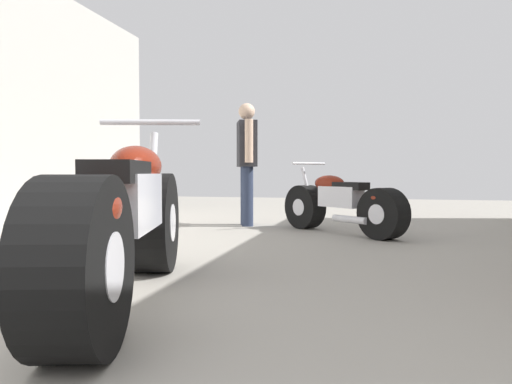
% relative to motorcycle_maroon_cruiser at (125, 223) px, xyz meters
% --- Properties ---
extents(ground_plane, '(18.56, 18.56, 0.00)m').
position_rel_motorcycle_maroon_cruiser_xyz_m(ground_plane, '(0.33, 1.50, -0.44)').
color(ground_plane, '#9E998E').
extents(motorcycle_maroon_cruiser, '(0.96, 2.28, 1.07)m').
position_rel_motorcycle_maroon_cruiser_xyz_m(motorcycle_maroon_cruiser, '(0.00, 0.00, 0.00)').
color(motorcycle_maroon_cruiser, black).
rests_on(motorcycle_maroon_cruiser, ground_plane).
extents(motorcycle_black_naked, '(1.49, 1.33, 0.83)m').
position_rel_motorcycle_maroon_cruiser_xyz_m(motorcycle_black_naked, '(0.97, 3.25, -0.10)').
color(motorcycle_black_naked, black).
rests_on(motorcycle_black_naked, ground_plane).
extents(mechanic_in_blue, '(0.37, 0.64, 1.62)m').
position_rel_motorcycle_maroon_cruiser_xyz_m(mechanic_in_blue, '(-0.32, 3.85, 0.48)').
color(mechanic_in_blue, '#2D3851').
rests_on(mechanic_in_blue, ground_plane).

